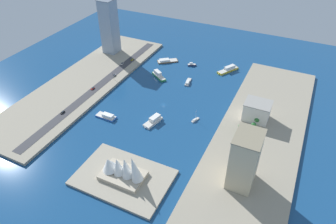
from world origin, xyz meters
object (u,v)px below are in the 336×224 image
(pickup_red, at_px, (93,88))
(suv_black, at_px, (63,112))
(office_block_beige, at_px, (244,160))
(hotel_broad_white, at_px, (257,111))
(sedan_silver, at_px, (114,75))
(ferry_white_commuter, at_px, (154,120))
(catamaran_blue, at_px, (107,116))
(ferry_yellow_fast, at_px, (228,69))
(traffic_light_waterfront, at_px, (113,75))
(sailboat_small_white, at_px, (195,120))
(ferry_green_doubledeck, at_px, (158,75))
(tower_tall_glass, at_px, (109,27))
(patrol_launch_navy, at_px, (192,65))
(van_white, at_px, (122,64))
(yacht_sleek_gray, at_px, (188,82))
(taxi_yellow_cab, at_px, (132,59))
(barge_flat_brown, at_px, (167,61))
(opera_landmark, at_px, (122,169))

(pickup_red, height_order, suv_black, pickup_red)
(office_block_beige, relative_size, pickup_red, 9.35)
(hotel_broad_white, xyz_separation_m, sedan_silver, (159.27, -8.39, -7.87))
(ferry_white_commuter, bearing_deg, hotel_broad_white, -152.72)
(catamaran_blue, height_order, ferry_yellow_fast, ferry_yellow_fast)
(suv_black, bearing_deg, traffic_light_waterfront, -96.34)
(sailboat_small_white, relative_size, hotel_broad_white, 0.52)
(sedan_silver, bearing_deg, pickup_red, 80.42)
(ferry_green_doubledeck, xyz_separation_m, tower_tall_glass, (80.40, -27.68, 32.83))
(catamaran_blue, bearing_deg, pickup_red, -38.92)
(ferry_yellow_fast, distance_m, tower_tall_glass, 152.21)
(patrol_launch_navy, bearing_deg, ferry_white_commuter, 94.45)
(ferry_green_doubledeck, bearing_deg, patrol_launch_navy, -120.56)
(catamaran_blue, distance_m, tower_tall_glass, 138.93)
(ferry_white_commuter, distance_m, van_white, 114.06)
(catamaran_blue, height_order, tower_tall_glass, tower_tall_glass)
(pickup_red, relative_size, suv_black, 0.94)
(patrol_launch_navy, bearing_deg, yacht_sleek_gray, 105.87)
(ferry_white_commuter, xyz_separation_m, tower_tall_glass, (113.33, -102.21, 33.04))
(ferry_white_commuter, bearing_deg, ferry_yellow_fast, -105.62)
(tower_tall_glass, bearing_deg, hotel_broad_white, 163.18)
(hotel_broad_white, distance_m, suv_black, 179.49)
(patrol_launch_navy, xyz_separation_m, traffic_light_waterfront, (64.95, 69.42, 5.56))
(catamaran_blue, bearing_deg, taxi_yellow_cab, -71.53)
(barge_flat_brown, height_order, opera_landmark, opera_landmark)
(ferry_yellow_fast, distance_m, barge_flat_brown, 75.21)
(sailboat_small_white, xyz_separation_m, barge_flat_brown, (73.86, -92.17, 0.49))
(yacht_sleek_gray, xyz_separation_m, pickup_red, (83.58, 58.20, 2.37))
(tower_tall_glass, height_order, suv_black, tower_tall_glass)
(catamaran_blue, relative_size, hotel_broad_white, 0.90)
(sedan_silver, bearing_deg, office_block_beige, 152.29)
(yacht_sleek_gray, relative_size, van_white, 3.63)
(barge_flat_brown, height_order, sedan_silver, sedan_silver)
(catamaran_blue, height_order, suv_black, catamaran_blue)
(tower_tall_glass, bearing_deg, catamaran_blue, 121.57)
(taxi_yellow_cab, relative_size, traffic_light_waterfront, 0.65)
(sailboat_small_white, height_order, opera_landmark, opera_landmark)
(opera_landmark, bearing_deg, sailboat_small_white, -104.80)
(suv_black, height_order, traffic_light_waterfront, traffic_light_waterfront)
(ferry_white_commuter, distance_m, ferry_green_doubledeck, 81.48)
(sedan_silver, bearing_deg, ferry_white_commuter, 146.10)
(suv_black, bearing_deg, catamaran_blue, -159.59)
(catamaran_blue, relative_size, pickup_red, 4.46)
(ferry_yellow_fast, bearing_deg, office_block_beige, 109.53)
(catamaran_blue, bearing_deg, opera_landmark, 133.61)
(barge_flat_brown, bearing_deg, ferry_yellow_fast, -172.01)
(hotel_broad_white, xyz_separation_m, suv_black, (165.06, 70.06, -7.87))
(patrol_launch_navy, xyz_separation_m, yacht_sleek_gray, (-10.84, 38.12, -0.20))
(sedan_silver, bearing_deg, ferry_green_doubledeck, -151.70)
(hotel_broad_white, xyz_separation_m, van_white, (166.06, -35.38, -7.86))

